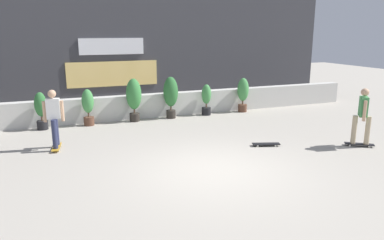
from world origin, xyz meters
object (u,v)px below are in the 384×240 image
at_px(potted_plant_3, 171,94).
at_px(skateboard_near_camera, 266,144).
at_px(potted_plant_5, 243,93).
at_px(potted_plant_2, 134,96).
at_px(potted_plant_4, 206,99).
at_px(potted_plant_1, 88,106).
at_px(skater_by_wall_left, 54,117).
at_px(potted_plant_0, 41,109).
at_px(skater_far_left, 363,115).

distance_m(potted_plant_3, skateboard_near_camera, 4.69).
xyz_separation_m(potted_plant_5, skateboard_near_camera, (-1.66, -4.38, -0.74)).
height_order(potted_plant_2, potted_plant_4, potted_plant_2).
bearing_deg(potted_plant_2, potted_plant_3, 0.00).
height_order(potted_plant_2, potted_plant_5, potted_plant_2).
distance_m(potted_plant_1, skater_by_wall_left, 2.72).
bearing_deg(skateboard_near_camera, skater_by_wall_left, 161.22).
bearing_deg(skater_by_wall_left, potted_plant_3, 30.10).
xyz_separation_m(potted_plant_0, potted_plant_3, (4.59, -0.00, 0.23)).
bearing_deg(potted_plant_4, skater_far_left, -65.18).
distance_m(skater_by_wall_left, skateboard_near_camera, 6.06).
height_order(potted_plant_0, potted_plant_3, potted_plant_3).
bearing_deg(skater_far_left, potted_plant_5, 99.01).
height_order(potted_plant_0, potted_plant_2, potted_plant_2).
height_order(potted_plant_1, potted_plant_2, potted_plant_2).
height_order(potted_plant_5, skater_by_wall_left, skater_by_wall_left).
relative_size(potted_plant_2, potted_plant_3, 1.00).
relative_size(potted_plant_2, skater_by_wall_left, 0.94).
xyz_separation_m(potted_plant_3, skater_far_left, (3.97, -5.38, 0.01)).
height_order(potted_plant_3, potted_plant_5, potted_plant_3).
bearing_deg(potted_plant_3, potted_plant_2, 180.00).
xyz_separation_m(potted_plant_4, skater_far_left, (2.49, -5.38, 0.29)).
xyz_separation_m(potted_plant_5, skater_far_left, (0.85, -5.38, 0.14)).
relative_size(potted_plant_1, potted_plant_5, 0.92).
bearing_deg(skateboard_near_camera, potted_plant_5, 69.28).
relative_size(potted_plant_2, skateboard_near_camera, 1.93).
bearing_deg(skateboard_near_camera, skater_far_left, -21.88).
bearing_deg(potted_plant_0, potted_plant_3, -0.00).
xyz_separation_m(potted_plant_0, potted_plant_5, (7.70, -0.00, 0.09)).
xyz_separation_m(potted_plant_1, skater_far_left, (7.02, -5.38, 0.23)).
bearing_deg(potted_plant_1, potted_plant_0, 180.00).
bearing_deg(potted_plant_2, skateboard_near_camera, -56.70).
xyz_separation_m(potted_plant_5, skater_by_wall_left, (-7.33, -2.45, 0.14)).
relative_size(potted_plant_5, skater_by_wall_left, 0.82).
height_order(potted_plant_1, skater_far_left, skater_far_left).
height_order(potted_plant_2, skater_far_left, skater_far_left).
xyz_separation_m(potted_plant_3, potted_plant_4, (1.48, 0.00, -0.28)).
relative_size(potted_plant_5, skater_far_left, 0.82).
xyz_separation_m(potted_plant_0, skater_far_left, (8.56, -5.38, 0.24)).
bearing_deg(skater_far_left, potted_plant_0, 147.82).
relative_size(potted_plant_2, skater_far_left, 0.94).
xyz_separation_m(potted_plant_2, potted_plant_5, (4.53, 0.00, -0.13)).
xyz_separation_m(potted_plant_1, skater_by_wall_left, (-1.16, -2.45, 0.23)).
distance_m(potted_plant_5, skater_by_wall_left, 7.73).
xyz_separation_m(skater_by_wall_left, skater_far_left, (8.19, -2.94, 0.00)).
distance_m(potted_plant_5, skateboard_near_camera, 4.74).
height_order(potted_plant_1, potted_plant_3, potted_plant_3).
bearing_deg(potted_plant_3, skater_by_wall_left, -149.90).
bearing_deg(skater_far_left, potted_plant_4, 114.82).
xyz_separation_m(potted_plant_2, skater_by_wall_left, (-2.80, -2.45, 0.01)).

